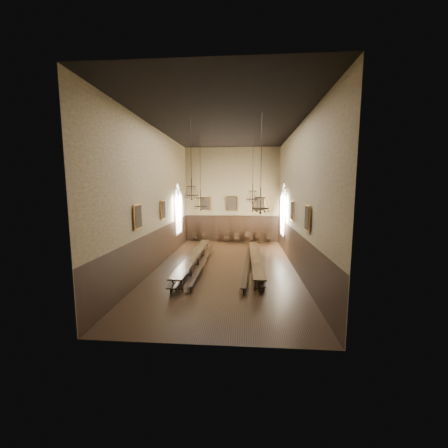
# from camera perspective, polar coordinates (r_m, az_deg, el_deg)

# --- Properties ---
(floor) EXTENTS (9.00, 18.00, 0.02)m
(floor) POSITION_cam_1_polar(r_m,az_deg,el_deg) (18.28, 0.29, -9.05)
(floor) COLOR black
(floor) RESTS_ON ground
(ceiling) EXTENTS (9.00, 18.00, 0.02)m
(ceiling) POSITION_cam_1_polar(r_m,az_deg,el_deg) (17.92, 0.31, 19.79)
(ceiling) COLOR black
(ceiling) RESTS_ON ground
(wall_back) EXTENTS (9.00, 0.02, 9.00)m
(wall_back) POSITION_cam_1_polar(r_m,az_deg,el_deg) (26.52, 1.66, 6.01)
(wall_back) COLOR #8E7F57
(wall_back) RESTS_ON ground
(wall_front) EXTENTS (9.00, 0.02, 9.00)m
(wall_front) POSITION_cam_1_polar(r_m,az_deg,el_deg) (8.58, -3.90, 2.78)
(wall_front) COLOR #8E7F57
(wall_front) RESTS_ON ground
(wall_left) EXTENTS (0.02, 18.00, 9.00)m
(wall_left) POSITION_cam_1_polar(r_m,az_deg,el_deg) (18.40, -13.91, 5.12)
(wall_left) COLOR #8E7F57
(wall_left) RESTS_ON ground
(wall_right) EXTENTS (0.02, 18.00, 9.00)m
(wall_right) POSITION_cam_1_polar(r_m,az_deg,el_deg) (17.79, 15.00, 5.00)
(wall_right) COLOR #8E7F57
(wall_right) RESTS_ON ground
(wainscot_panelling) EXTENTS (9.00, 18.00, 2.50)m
(wainscot_panelling) POSITION_cam_1_polar(r_m,az_deg,el_deg) (17.96, 0.29, -5.19)
(wainscot_panelling) COLOR black
(wainscot_panelling) RESTS_ON floor
(table_left) EXTENTS (0.81, 10.31, 0.80)m
(table_left) POSITION_cam_1_polar(r_m,az_deg,el_deg) (18.66, -6.14, -7.43)
(table_left) COLOR black
(table_left) RESTS_ON floor
(table_right) EXTENTS (0.69, 9.35, 0.73)m
(table_right) POSITION_cam_1_polar(r_m,az_deg,el_deg) (18.36, 6.61, -7.81)
(table_right) COLOR black
(table_right) RESTS_ON floor
(bench_left_outer) EXTENTS (0.69, 9.85, 0.44)m
(bench_left_outer) POSITION_cam_1_polar(r_m,az_deg,el_deg) (18.34, -7.83, -8.11)
(bench_left_outer) COLOR black
(bench_left_outer) RESTS_ON floor
(bench_left_inner) EXTENTS (0.32, 9.49, 0.43)m
(bench_left_inner) POSITION_cam_1_polar(r_m,az_deg,el_deg) (18.29, -4.33, -8.14)
(bench_left_inner) COLOR black
(bench_left_inner) RESTS_ON floor
(bench_right_inner) EXTENTS (0.73, 9.18, 0.41)m
(bench_right_inner) POSITION_cam_1_polar(r_m,az_deg,el_deg) (17.94, 4.80, -8.49)
(bench_right_inner) COLOR black
(bench_right_inner) RESTS_ON floor
(bench_right_outer) EXTENTS (0.90, 9.45, 0.43)m
(bench_right_outer) POSITION_cam_1_polar(r_m,az_deg,el_deg) (18.32, 8.12, -8.17)
(bench_right_outer) COLOR black
(bench_right_outer) RESTS_ON floor
(chair_0) EXTENTS (0.43, 0.43, 0.88)m
(chair_0) POSITION_cam_1_polar(r_m,az_deg,el_deg) (26.90, -6.13, -3.09)
(chair_0) COLOR black
(chair_0) RESTS_ON floor
(chair_1) EXTENTS (0.52, 0.52, 0.94)m
(chair_1) POSITION_cam_1_polar(r_m,az_deg,el_deg) (26.73, -4.00, -3.09)
(chair_1) COLOR black
(chair_1) RESTS_ON floor
(chair_2) EXTENTS (0.42, 0.42, 0.90)m
(chair_2) POSITION_cam_1_polar(r_m,az_deg,el_deg) (26.61, -1.68, -3.15)
(chair_2) COLOR black
(chair_2) RESTS_ON floor
(chair_3) EXTENTS (0.47, 0.47, 1.00)m
(chair_3) POSITION_cam_1_polar(r_m,az_deg,el_deg) (26.56, 0.51, -3.10)
(chair_3) COLOR black
(chair_3) RESTS_ON floor
(chair_4) EXTENTS (0.44, 0.44, 0.87)m
(chair_4) POSITION_cam_1_polar(r_m,az_deg,el_deg) (26.49, 2.64, -3.23)
(chair_4) COLOR black
(chair_4) RESTS_ON floor
(chair_5) EXTENTS (0.54, 0.54, 1.04)m
(chair_5) POSITION_cam_1_polar(r_m,az_deg,el_deg) (26.43, 4.91, -3.16)
(chair_5) COLOR black
(chair_5) RESTS_ON floor
(chair_6) EXTENTS (0.53, 0.53, 0.98)m
(chair_6) POSITION_cam_1_polar(r_m,az_deg,el_deg) (26.47, 6.95, -3.21)
(chair_6) COLOR black
(chair_6) RESTS_ON floor
(chair_7) EXTENTS (0.48, 0.48, 0.92)m
(chair_7) POSITION_cam_1_polar(r_m,az_deg,el_deg) (26.62, 9.26, -3.23)
(chair_7) COLOR black
(chair_7) RESTS_ON floor
(chandelier_back_left) EXTENTS (0.91, 0.91, 5.29)m
(chandelier_back_left) POSITION_cam_1_polar(r_m,az_deg,el_deg) (19.88, -4.90, 4.62)
(chandelier_back_left) COLOR black
(chandelier_back_left) RESTS_ON ceiling
(chandelier_back_right) EXTENTS (0.92, 0.92, 4.80)m
(chandelier_back_right) POSITION_cam_1_polar(r_m,az_deg,el_deg) (20.45, 5.96, 5.96)
(chandelier_back_right) COLOR black
(chandelier_back_right) RESTS_ON ceiling
(chandelier_front_left) EXTENTS (0.78, 0.78, 4.35)m
(chandelier_front_left) POSITION_cam_1_polar(r_m,az_deg,el_deg) (15.56, -6.76, 7.09)
(chandelier_front_left) COLOR black
(chandelier_front_left) RESTS_ON ceiling
(chandelier_front_right) EXTENTS (0.88, 0.88, 5.04)m
(chandelier_front_right) POSITION_cam_1_polar(r_m,az_deg,el_deg) (14.61, 7.59, 4.46)
(chandelier_front_right) COLOR black
(chandelier_front_right) RESTS_ON ceiling
(portrait_back_0) EXTENTS (1.10, 0.12, 1.40)m
(portrait_back_0) POSITION_cam_1_polar(r_m,az_deg,el_deg) (26.67, -3.96, 4.28)
(portrait_back_0) COLOR orange
(portrait_back_0) RESTS_ON wall_back
(portrait_back_1) EXTENTS (1.10, 0.12, 1.40)m
(portrait_back_1) POSITION_cam_1_polar(r_m,az_deg,el_deg) (26.42, 1.64, 4.27)
(portrait_back_1) COLOR orange
(portrait_back_1) RESTS_ON wall_back
(portrait_back_2) EXTENTS (1.10, 0.12, 1.40)m
(portrait_back_2) POSITION_cam_1_polar(r_m,az_deg,el_deg) (26.43, 7.30, 4.21)
(portrait_back_2) COLOR orange
(portrait_back_2) RESTS_ON wall_back
(portrait_left_0) EXTENTS (0.12, 1.00, 1.30)m
(portrait_left_0) POSITION_cam_1_polar(r_m,az_deg,el_deg) (19.36, -12.55, 2.89)
(portrait_left_0) COLOR orange
(portrait_left_0) RESTS_ON wall_left
(portrait_left_1) EXTENTS (0.12, 1.00, 1.30)m
(portrait_left_1) POSITION_cam_1_polar(r_m,az_deg,el_deg) (15.13, -17.46, 1.47)
(portrait_left_1) COLOR orange
(portrait_left_1) RESTS_ON wall_left
(portrait_right_0) EXTENTS (0.12, 1.00, 1.30)m
(portrait_right_0) POSITION_cam_1_polar(r_m,az_deg,el_deg) (18.80, 13.97, 2.72)
(portrait_right_0) COLOR orange
(portrait_right_0) RESTS_ON wall_right
(portrait_right_1) EXTENTS (0.12, 1.00, 1.30)m
(portrait_right_1) POSITION_cam_1_polar(r_m,az_deg,el_deg) (14.41, 16.94, 1.20)
(portrait_right_1) COLOR orange
(portrait_right_1) RESTS_ON wall_right
(window_right) EXTENTS (0.20, 2.20, 4.60)m
(window_right) POSITION_cam_1_polar(r_m,az_deg,el_deg) (23.27, 12.23, 2.91)
(window_right) COLOR white
(window_right) RESTS_ON wall_right
(window_left) EXTENTS (0.20, 2.20, 4.60)m
(window_left) POSITION_cam_1_polar(r_m,az_deg,el_deg) (23.73, -9.51, 3.07)
(window_left) COLOR white
(window_left) RESTS_ON wall_left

